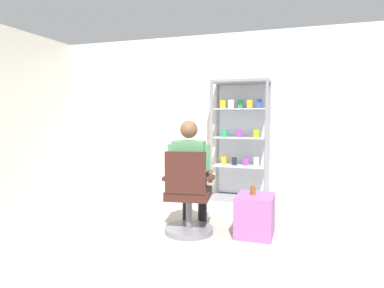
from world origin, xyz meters
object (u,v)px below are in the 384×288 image
(seated_shopkeeper, at_px, (191,170))
(tea_glass, at_px, (253,191))
(display_cabinet_main, at_px, (241,139))
(storage_crate, at_px, (255,215))
(office_chair, at_px, (188,200))

(seated_shopkeeper, height_order, tea_glass, seated_shopkeeper)
(display_cabinet_main, relative_size, storage_crate, 4.00)
(display_cabinet_main, height_order, office_chair, display_cabinet_main)
(seated_shopkeeper, bearing_deg, tea_glass, 3.78)
(storage_crate, height_order, tea_glass, tea_glass)
(office_chair, xyz_separation_m, seated_shopkeeper, (-0.02, 0.16, 0.32))
(storage_crate, bearing_deg, office_chair, -163.84)
(tea_glass, bearing_deg, seated_shopkeeper, -176.22)
(office_chair, bearing_deg, display_cabinet_main, 81.65)
(seated_shopkeeper, xyz_separation_m, tea_glass, (0.72, 0.05, -0.21))
(office_chair, distance_m, seated_shopkeeper, 0.36)
(display_cabinet_main, relative_size, office_chair, 1.98)
(office_chair, relative_size, storage_crate, 2.02)
(display_cabinet_main, distance_m, tea_glass, 1.74)
(display_cabinet_main, bearing_deg, tea_glass, -75.28)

